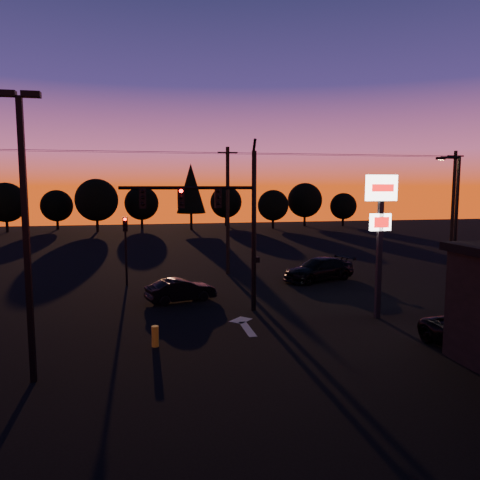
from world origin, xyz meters
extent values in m
plane|color=black|center=(0.00, 0.00, 0.00)|extent=(120.00, 120.00, 0.00)
cube|color=beige|center=(0.50, 1.00, 0.01)|extent=(0.35, 2.20, 0.01)
cube|color=beige|center=(0.50, 2.40, 0.01)|extent=(1.20, 1.20, 0.01)
cylinder|color=black|center=(1.50, 4.00, 4.00)|extent=(0.24, 0.24, 8.00)
cylinder|color=black|center=(1.50, 4.00, 8.20)|extent=(0.14, 0.52, 0.76)
cylinder|color=black|center=(-1.75, 4.00, 6.20)|extent=(6.50, 0.16, 0.16)
cube|color=black|center=(-0.30, 4.00, 5.70)|extent=(0.32, 0.22, 0.95)
sphere|color=black|center=(-0.30, 3.87, 6.05)|extent=(0.18, 0.18, 0.18)
sphere|color=black|center=(-0.30, 3.87, 5.75)|extent=(0.18, 0.18, 0.18)
sphere|color=black|center=(-0.30, 3.87, 5.45)|extent=(0.18, 0.18, 0.18)
cube|color=black|center=(-2.10, 4.00, 5.70)|extent=(0.32, 0.22, 0.95)
sphere|color=#FF0705|center=(-2.10, 3.87, 6.05)|extent=(0.18, 0.18, 0.18)
sphere|color=black|center=(-2.10, 3.87, 5.75)|extent=(0.18, 0.18, 0.18)
sphere|color=black|center=(-2.10, 3.87, 5.45)|extent=(0.18, 0.18, 0.18)
cube|color=black|center=(-3.90, 4.00, 5.70)|extent=(0.32, 0.22, 0.95)
sphere|color=black|center=(-3.90, 3.87, 6.05)|extent=(0.18, 0.18, 0.18)
sphere|color=black|center=(-3.90, 3.87, 5.75)|extent=(0.18, 0.18, 0.18)
sphere|color=black|center=(-3.90, 3.87, 5.45)|extent=(0.18, 0.18, 0.18)
cube|color=black|center=(1.68, 4.00, 2.60)|extent=(0.22, 0.18, 0.28)
cylinder|color=black|center=(-5.00, 11.50, 1.80)|extent=(0.14, 0.14, 3.60)
cube|color=black|center=(-5.00, 11.50, 3.90)|extent=(0.30, 0.20, 0.90)
sphere|color=#FF0705|center=(-5.00, 11.38, 4.22)|extent=(0.18, 0.18, 0.18)
sphere|color=black|center=(-5.00, 11.38, 3.94)|extent=(0.18, 0.18, 0.18)
sphere|color=black|center=(-5.00, 11.38, 3.66)|extent=(0.18, 0.18, 0.18)
cube|color=black|center=(-7.50, -3.00, 4.50)|extent=(0.18, 0.18, 9.00)
cube|color=black|center=(-7.85, -3.00, 9.05)|extent=(0.55, 0.30, 0.18)
cube|color=black|center=(-7.15, -3.00, 9.05)|extent=(0.55, 0.30, 0.18)
cube|color=black|center=(7.00, 1.50, 3.20)|extent=(0.22, 0.22, 6.40)
cube|color=white|center=(7.00, 1.50, 6.20)|extent=(1.50, 0.25, 1.20)
cube|color=red|center=(7.00, 1.36, 6.20)|extent=(1.10, 0.02, 0.35)
cube|color=white|center=(7.00, 1.50, 4.60)|extent=(1.00, 0.22, 0.80)
cube|color=red|center=(7.00, 1.37, 4.60)|extent=(0.75, 0.02, 0.50)
cylinder|color=black|center=(14.00, 5.50, 4.00)|extent=(0.20, 0.20, 8.00)
cylinder|color=black|center=(13.40, 5.50, 7.90)|extent=(1.20, 0.14, 0.14)
cube|color=black|center=(12.80, 5.50, 7.85)|extent=(0.50, 0.22, 0.14)
plane|color=#FFB759|center=(12.80, 5.50, 7.77)|extent=(0.35, 0.35, 0.00)
cylinder|color=black|center=(2.00, 14.00, 4.50)|extent=(0.26, 0.26, 9.00)
cube|color=black|center=(2.00, 14.00, 8.60)|extent=(1.40, 0.10, 0.10)
cylinder|color=black|center=(20.00, 14.00, 4.50)|extent=(0.26, 0.26, 9.00)
cube|color=black|center=(20.00, 14.00, 8.60)|extent=(1.40, 0.10, 0.10)
cylinder|color=black|center=(-7.00, 13.40, 8.55)|extent=(18.00, 0.02, 0.02)
cylinder|color=black|center=(-7.00, 14.00, 8.60)|extent=(18.00, 0.02, 0.02)
cylinder|color=black|center=(-7.00, 14.60, 8.55)|extent=(18.00, 0.02, 0.02)
cylinder|color=black|center=(11.00, 13.40, 8.55)|extent=(18.00, 0.02, 0.02)
cylinder|color=black|center=(11.00, 14.00, 8.60)|extent=(18.00, 0.02, 0.02)
cylinder|color=black|center=(11.00, 14.60, 8.55)|extent=(18.00, 0.02, 0.02)
cylinder|color=gold|center=(-3.55, -0.46, 0.41)|extent=(0.28, 0.28, 0.83)
cylinder|color=black|center=(-22.00, 50.00, 0.81)|extent=(0.36, 0.36, 1.62)
sphere|color=black|center=(-22.00, 50.00, 4.06)|extent=(5.36, 5.36, 5.36)
cylinder|color=black|center=(-16.00, 53.00, 0.69)|extent=(0.36, 0.36, 1.38)
sphere|color=black|center=(-16.00, 53.00, 3.44)|extent=(4.54, 4.54, 4.54)
cylinder|color=black|center=(-10.00, 48.00, 0.88)|extent=(0.36, 0.36, 1.75)
sphere|color=black|center=(-10.00, 48.00, 4.38)|extent=(5.77, 5.78, 5.78)
cylinder|color=black|center=(-4.00, 52.00, 0.75)|extent=(0.36, 0.36, 1.50)
sphere|color=black|center=(-4.00, 52.00, 3.75)|extent=(4.95, 4.95, 4.95)
cylinder|color=black|center=(3.00, 49.00, 1.19)|extent=(0.36, 0.36, 2.38)
cone|color=black|center=(3.00, 49.00, 5.94)|extent=(4.18, 4.18, 7.12)
cylinder|color=black|center=(9.00, 54.00, 0.75)|extent=(0.36, 0.36, 1.50)
sphere|color=black|center=(9.00, 54.00, 3.75)|extent=(4.95, 4.95, 4.95)
cylinder|color=black|center=(15.00, 48.00, 0.69)|extent=(0.36, 0.36, 1.38)
sphere|color=black|center=(15.00, 48.00, 3.44)|extent=(4.54, 4.54, 4.54)
cylinder|color=black|center=(21.00, 51.00, 0.81)|extent=(0.36, 0.36, 1.62)
sphere|color=black|center=(21.00, 51.00, 4.06)|extent=(5.36, 5.36, 5.36)
cylinder|color=black|center=(27.00, 50.00, 0.62)|extent=(0.36, 0.36, 1.25)
sphere|color=black|center=(27.00, 50.00, 3.12)|extent=(4.12, 4.12, 4.12)
imported|color=black|center=(-1.96, 6.63, 0.62)|extent=(4.00, 2.36, 1.25)
imported|color=black|center=(7.54, 10.49, 0.75)|extent=(5.57, 3.77, 1.50)
imported|color=black|center=(8.24, -3.80, 0.64)|extent=(2.53, 4.80, 1.29)
camera|label=1|loc=(-3.93, -18.56, 6.30)|focal=35.00mm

